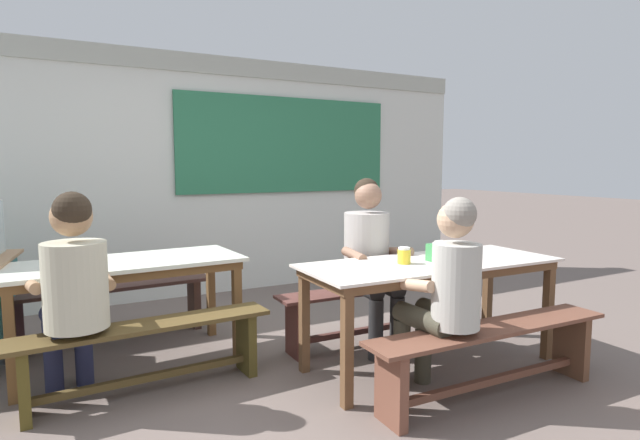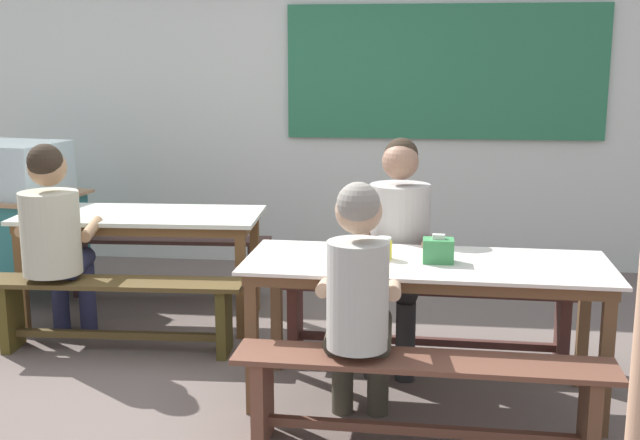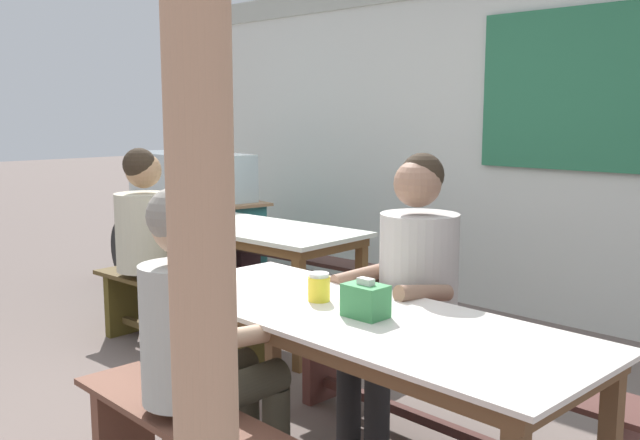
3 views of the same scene
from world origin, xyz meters
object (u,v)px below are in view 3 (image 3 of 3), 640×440
Objects in this scene: bench_far_back at (310,276)px; wooden_support_post at (205,389)px; condiment_jar at (319,287)px; tissue_box at (366,300)px; bench_near_back at (446,386)px; dining_table_far at (251,237)px; bench_far_front at (181,309)px; person_right_near_table at (410,281)px; person_near_front at (201,335)px; food_cart at (190,209)px; person_left_back_turned at (151,231)px; dining_table_near at (357,332)px.

wooden_support_post is at bearing -47.11° from bench_far_back.
tissue_box is at bearing -7.87° from condiment_jar.
dining_table_far is at bearing 166.16° from bench_near_back.
bench_far_back is 1.17m from bench_far_front.
person_right_near_table is at bearing -163.53° from bench_near_back.
person_near_front is at bearing -127.97° from tissue_box.
person_near_front is at bearing -99.97° from condiment_jar.
food_cart reaches higher than bench_far_back.
bench_near_back is 0.99× the size of food_cart.
bench_near_back is 2.11m from wooden_support_post.
food_cart is 1.51m from person_left_back_turned.
tissue_box reaches higher than bench_near_back.
tissue_box is at bearing -39.95° from bench_far_back.
condiment_jar is at bearing 80.03° from person_near_front.
person_right_near_table is 2.03m from wooden_support_post.
wooden_support_post is at bearing -33.19° from bench_far_front.
bench_near_back is 2.31m from person_left_back_turned.
condiment_jar is at bearing -13.68° from person_left_back_turned.
person_right_near_table is 11.62× the size of condiment_jar.
dining_table_near is at bearing -12.90° from person_left_back_turned.
bench_far_front is (0.03, -0.59, -0.37)m from dining_table_far.
tissue_box is at bearing -16.44° from dining_table_near.
dining_table_far is at bearing 151.19° from tissue_box.
person_right_near_table reaches higher than tissue_box.
food_cart reaches higher than bench_far_front.
dining_table_near reaches higher than bench_far_front.
dining_table_far is 0.88× the size of food_cart.
wooden_support_post is (2.63, -1.72, 0.73)m from bench_far_front.
tissue_box is at bearing -14.23° from bench_far_front.
dining_table_far reaches higher than bench_near_back.
food_cart is 1.48× the size of person_near_front.
person_left_back_turned is at bearing 166.32° from condiment_jar.
bench_far_back is at bearing 151.41° from bench_near_back.
person_near_front reaches higher than bench_far_front.
condiment_jar is 1.62m from wooden_support_post.
dining_table_far is 0.89× the size of bench_near_back.
dining_table_far is at bearing 135.62° from person_near_front.
wooden_support_post is (4.09, -2.82, 0.35)m from food_cart.
person_left_back_turned reaches higher than bench_far_back.
tissue_box is at bearing -68.55° from person_right_near_table.
person_left_back_turned is 2.09m from condiment_jar.
bench_far_front is 10.20× the size of tissue_box.
condiment_jar is at bearing -31.76° from dining_table_far.
food_cart is 0.90× the size of wooden_support_post.
food_cart is (-3.33, 1.57, -0.00)m from dining_table_near.
tissue_box is (0.22, -0.55, 0.06)m from person_right_near_table.
food_cart is (-3.34, 0.98, 0.38)m from bench_near_back.
food_cart is at bearing 154.74° from dining_table_near.
person_near_front reaches higher than food_cart.
bench_far_back is 1.24× the size of person_left_back_turned.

